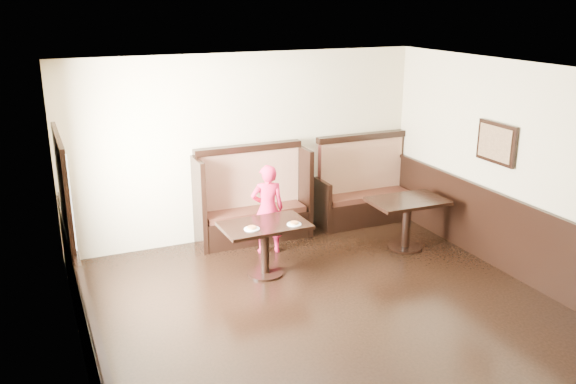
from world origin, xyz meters
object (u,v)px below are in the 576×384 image
booth_neighbor (364,193)px  booth_main (252,206)px  table_main (265,236)px  child (268,209)px  table_neighbor (407,212)px

booth_neighbor → booth_main: bearing=179.9°
booth_neighbor → table_main: booth_neighbor is taller
booth_neighbor → table_main: size_ratio=1.44×
booth_main → child: size_ratio=1.33×
booth_neighbor → table_neighbor: booth_neighbor is taller
booth_neighbor → table_main: 2.59m
booth_main → booth_neighbor: (1.95, -0.00, -0.05)m
booth_neighbor → child: booth_neighbor is taller
table_neighbor → booth_main: bearing=148.1°
booth_main → child: (0.02, -0.59, 0.13)m
booth_main → table_main: size_ratio=1.53×
booth_main → booth_neighbor: 1.95m
booth_main → table_main: booth_main is taller
table_main → child: bearing=64.0°
child → table_main: bearing=76.7°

